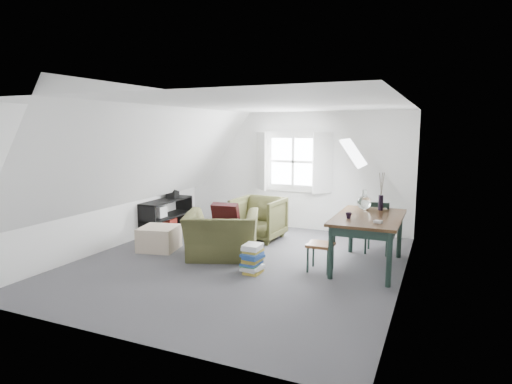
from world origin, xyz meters
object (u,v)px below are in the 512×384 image
at_px(ottoman, 159,238).
at_px(media_shelf, 165,218).
at_px(magazine_stack, 253,259).
at_px(dining_table, 368,223).
at_px(dining_chair_near, 323,244).
at_px(dining_chair_far, 378,226).
at_px(armchair_far, 258,239).
at_px(armchair_near, 222,257).

bearing_deg(ottoman, media_shelf, 120.85).
xyz_separation_m(media_shelf, magazine_stack, (2.71, -1.58, -0.09)).
height_order(dining_table, dining_chair_near, dining_table).
distance_m(dining_chair_far, dining_chair_near, 1.45).
xyz_separation_m(dining_chair_far, magazine_stack, (-1.57, -1.81, -0.26)).
height_order(ottoman, magazine_stack, magazine_stack).
xyz_separation_m(armchair_far, dining_chair_near, (1.64, -1.35, 0.42)).
bearing_deg(dining_table, ottoman, -172.65).
bearing_deg(ottoman, magazine_stack, -12.79).
height_order(dining_chair_far, magazine_stack, dining_chair_far).
distance_m(ottoman, magazine_stack, 2.09).
bearing_deg(armchair_far, media_shelf, -168.82).
distance_m(dining_chair_far, magazine_stack, 2.41).
bearing_deg(dining_chair_near, dining_chair_far, 143.64).
xyz_separation_m(armchair_far, media_shelf, (-2.00, -0.27, 0.31)).
height_order(dining_table, magazine_stack, dining_table).
distance_m(ottoman, media_shelf, 1.30).
relative_size(dining_chair_near, media_shelf, 0.60).
bearing_deg(dining_chair_far, magazine_stack, 44.03).
bearing_deg(dining_table, media_shelf, 171.17).
relative_size(dining_table, magazine_stack, 3.76).
bearing_deg(ottoman, dining_table, 7.79).
xyz_separation_m(armchair_near, media_shelf, (-1.91, 1.07, 0.31)).
distance_m(armchair_near, dining_table, 2.47).
bearing_deg(dining_table, dining_chair_near, -143.57).
distance_m(armchair_far, ottoman, 1.94).
bearing_deg(media_shelf, magazine_stack, -27.01).
height_order(ottoman, media_shelf, media_shelf).
height_order(armchair_near, ottoman, ottoman).
distance_m(armchair_near, armchair_far, 1.35).
bearing_deg(media_shelf, armchair_far, 11.02).
distance_m(dining_chair_near, magazine_stack, 1.09).
xyz_separation_m(ottoman, magazine_stack, (2.04, -0.46, 0.01)).
height_order(ottoman, dining_chair_far, dining_chair_far).
xyz_separation_m(armchair_near, dining_chair_far, (2.36, 1.30, 0.48)).
distance_m(armchair_far, dining_table, 2.52).
bearing_deg(media_shelf, dining_table, -5.16).
xyz_separation_m(ottoman, media_shelf, (-0.67, 1.12, 0.10)).
height_order(dining_chair_near, media_shelf, dining_chair_near).
xyz_separation_m(armchair_far, ottoman, (-1.34, -1.39, 0.21)).
distance_m(dining_table, media_shelf, 4.31).
relative_size(armchair_near, ottoman, 1.88).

